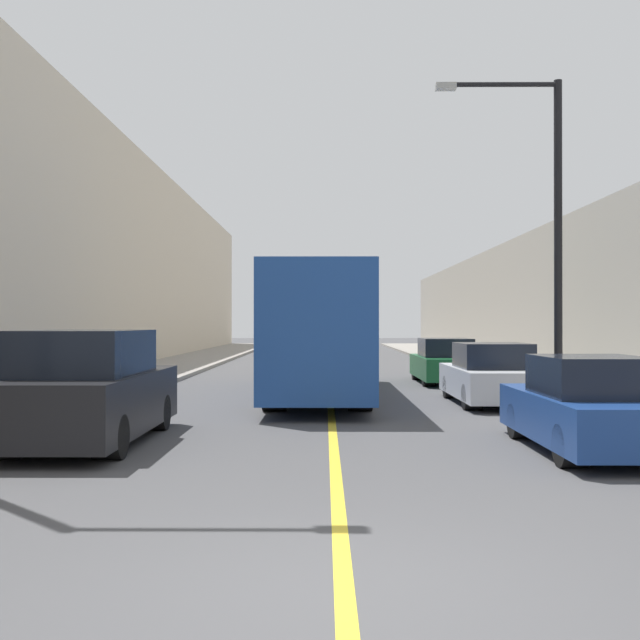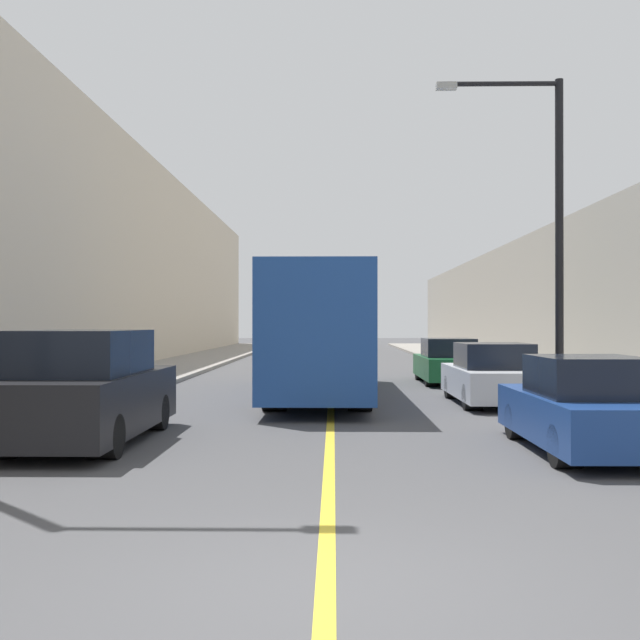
% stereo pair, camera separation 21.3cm
% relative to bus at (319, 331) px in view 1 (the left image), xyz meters
% --- Properties ---
extents(ground_plane, '(200.00, 200.00, 0.00)m').
position_rel_bus_xyz_m(ground_plane, '(0.32, -15.43, -1.83)').
color(ground_plane, '#474749').
extents(sidewalk_left, '(3.80, 72.00, 0.14)m').
position_rel_bus_xyz_m(sidewalk_left, '(-6.86, 14.57, -1.76)').
color(sidewalk_left, gray).
rests_on(sidewalk_left, ground).
extents(sidewalk_right, '(3.80, 72.00, 0.14)m').
position_rel_bus_xyz_m(sidewalk_right, '(7.49, 14.57, -1.76)').
color(sidewalk_right, gray).
rests_on(sidewalk_right, ground).
extents(building_row_left, '(4.00, 72.00, 10.49)m').
position_rel_bus_xyz_m(building_row_left, '(-10.76, 14.57, 3.41)').
color(building_row_left, beige).
rests_on(building_row_left, ground).
extents(building_row_right, '(4.00, 72.00, 6.21)m').
position_rel_bus_xyz_m(building_row_right, '(11.40, 14.57, 1.27)').
color(building_row_right, gray).
rests_on(building_row_right, ground).
extents(road_center_line, '(0.16, 72.00, 0.01)m').
position_rel_bus_xyz_m(road_center_line, '(0.32, 14.57, -1.83)').
color(road_center_line, gold).
rests_on(road_center_line, ground).
extents(bus, '(2.55, 11.92, 3.41)m').
position_rel_bus_xyz_m(bus, '(0.00, 0.00, 0.00)').
color(bus, '#1E4793').
rests_on(bus, ground).
extents(parked_suv_left, '(2.01, 4.99, 1.93)m').
position_rel_bus_xyz_m(parked_suv_left, '(-3.84, -8.46, -0.94)').
color(parked_suv_left, black).
rests_on(parked_suv_left, ground).
extents(car_right_near, '(1.77, 4.31, 1.53)m').
position_rel_bus_xyz_m(car_right_near, '(4.35, -9.25, -1.14)').
color(car_right_near, navy).
rests_on(car_right_near, ground).
extents(car_right_mid, '(1.90, 4.57, 1.55)m').
position_rel_bus_xyz_m(car_right_mid, '(4.39, -2.15, -1.13)').
color(car_right_mid, silver).
rests_on(car_right_mid, ground).
extents(car_right_far, '(1.85, 4.60, 1.54)m').
position_rel_bus_xyz_m(car_right_far, '(4.27, 4.48, -1.14)').
color(car_right_far, '#145128').
rests_on(car_right_far, ground).
extents(street_lamp_right, '(3.10, 0.24, 7.87)m').
position_rel_bus_xyz_m(street_lamp_right, '(5.61, -2.80, 2.85)').
color(street_lamp_right, black).
rests_on(street_lamp_right, sidewalk_right).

